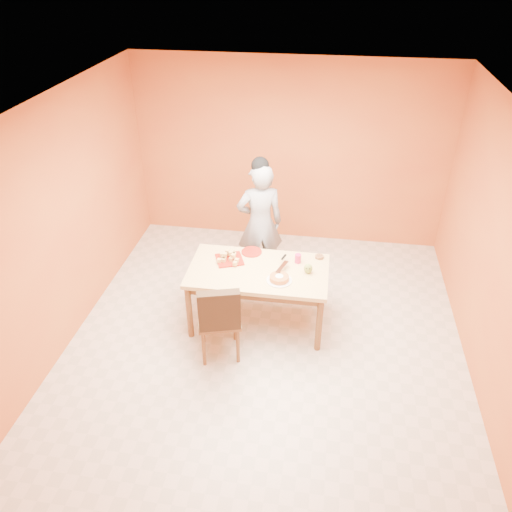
# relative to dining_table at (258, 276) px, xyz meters

# --- Properties ---
(floor) EXTENTS (5.00, 5.00, 0.00)m
(floor) POSITION_rel_dining_table_xyz_m (0.14, -0.36, -0.67)
(floor) COLOR #BBB49F
(floor) RESTS_ON ground
(ceiling) EXTENTS (5.00, 5.00, 0.00)m
(ceiling) POSITION_rel_dining_table_xyz_m (0.14, -0.36, 2.03)
(ceiling) COLOR white
(ceiling) RESTS_ON wall_back
(wall_back) EXTENTS (4.50, 0.00, 4.50)m
(wall_back) POSITION_rel_dining_table_xyz_m (0.14, 2.14, 0.68)
(wall_back) COLOR #C1672C
(wall_back) RESTS_ON floor
(wall_left) EXTENTS (0.00, 5.00, 5.00)m
(wall_left) POSITION_rel_dining_table_xyz_m (-2.11, -0.36, 0.68)
(wall_left) COLOR #C1672C
(wall_left) RESTS_ON floor
(wall_right) EXTENTS (0.00, 5.00, 5.00)m
(wall_right) POSITION_rel_dining_table_xyz_m (2.39, -0.36, 0.68)
(wall_right) COLOR #C1672C
(wall_right) RESTS_ON floor
(dining_table) EXTENTS (1.60, 0.90, 0.76)m
(dining_table) POSITION_rel_dining_table_xyz_m (0.00, 0.00, 0.00)
(dining_table) COLOR tan
(dining_table) RESTS_ON floor
(dining_chair) EXTENTS (0.57, 0.64, 1.00)m
(dining_chair) POSITION_rel_dining_table_xyz_m (-0.34, -0.62, -0.15)
(dining_chair) COLOR brown
(dining_chair) RESTS_ON floor
(pastry_pile) EXTENTS (0.27, 0.27, 0.09)m
(pastry_pile) POSITION_rel_dining_table_xyz_m (-0.36, 0.14, 0.16)
(pastry_pile) COLOR #E9C363
(pastry_pile) RESTS_ON pastry_platter
(person) EXTENTS (0.70, 0.56, 1.67)m
(person) POSITION_rel_dining_table_xyz_m (-0.12, 0.94, 0.17)
(person) COLOR gray
(person) RESTS_ON floor
(pastry_platter) EXTENTS (0.39, 0.39, 0.02)m
(pastry_platter) POSITION_rel_dining_table_xyz_m (-0.36, 0.14, 0.10)
(pastry_platter) COLOR maroon
(pastry_platter) RESTS_ON dining_table
(red_dinner_plate) EXTENTS (0.31, 0.31, 0.01)m
(red_dinner_plate) POSITION_rel_dining_table_xyz_m (-0.13, 0.35, 0.10)
(red_dinner_plate) COLOR maroon
(red_dinner_plate) RESTS_ON dining_table
(white_cake_plate) EXTENTS (0.29, 0.29, 0.01)m
(white_cake_plate) POSITION_rel_dining_table_xyz_m (0.26, -0.19, 0.10)
(white_cake_plate) COLOR silver
(white_cake_plate) RESTS_ON dining_table
(sponge_cake) EXTENTS (0.27, 0.27, 0.05)m
(sponge_cake) POSITION_rel_dining_table_xyz_m (0.26, -0.19, 0.13)
(sponge_cake) COLOR #C47632
(sponge_cake) RESTS_ON white_cake_plate
(cake_server) EXTENTS (0.13, 0.27, 0.01)m
(cake_server) POSITION_rel_dining_table_xyz_m (0.27, -0.01, 0.16)
(cake_server) COLOR silver
(cake_server) RESTS_ON sponge_cake
(egg_ornament) EXTENTS (0.12, 0.11, 0.12)m
(egg_ornament) POSITION_rel_dining_table_xyz_m (0.57, 0.01, 0.16)
(egg_ornament) COLOR olive
(egg_ornament) RESTS_ON dining_table
(magenta_glass) EXTENTS (0.09, 0.09, 0.11)m
(magenta_glass) POSITION_rel_dining_table_xyz_m (0.43, 0.22, 0.15)
(magenta_glass) COLOR #BD1C51
(magenta_glass) RESTS_ON dining_table
(checker_tin) EXTENTS (0.12, 0.12, 0.03)m
(checker_tin) POSITION_rel_dining_table_xyz_m (0.68, 0.35, 0.11)
(checker_tin) COLOR #3B1D10
(checker_tin) RESTS_ON dining_table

